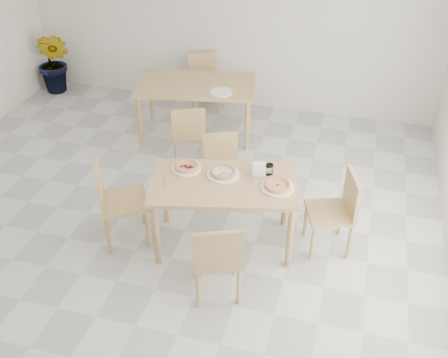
% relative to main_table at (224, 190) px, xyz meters
% --- Properties ---
extents(main_table, '(1.53, 1.09, 0.75)m').
position_rel_main_table_xyz_m(main_table, '(0.00, 0.00, 0.00)').
color(main_table, tan).
rests_on(main_table, ground).
extents(chair_south, '(0.54, 0.54, 0.84)m').
position_rel_main_table_xyz_m(chair_south, '(0.14, -0.73, -0.17)').
color(chair_south, tan).
rests_on(chair_south, ground).
extents(chair_north, '(0.51, 0.51, 0.78)m').
position_rel_main_table_xyz_m(chair_north, '(-0.24, 0.76, -0.21)').
color(chair_north, tan).
rests_on(chair_north, ground).
extents(chair_west, '(0.62, 0.62, 0.91)m').
position_rel_main_table_xyz_m(chair_west, '(-1.05, -0.23, -0.13)').
color(chair_west, tan).
rests_on(chair_west, ground).
extents(chair_east, '(0.53, 0.53, 0.85)m').
position_rel_main_table_xyz_m(chair_east, '(1.08, 0.23, -0.17)').
color(chair_east, tan).
rests_on(chair_east, ground).
extents(plate_margherita, '(0.31, 0.31, 0.02)m').
position_rel_main_table_xyz_m(plate_margherita, '(0.51, 0.03, 0.10)').
color(plate_margherita, white).
rests_on(plate_margherita, main_table).
extents(plate_mushroom, '(0.32, 0.32, 0.02)m').
position_rel_main_table_xyz_m(plate_mushroom, '(-0.04, 0.11, 0.10)').
color(plate_mushroom, white).
rests_on(plate_mushroom, main_table).
extents(plate_pepperoni, '(0.29, 0.29, 0.02)m').
position_rel_main_table_xyz_m(plate_pepperoni, '(-0.41, 0.11, 0.10)').
color(plate_pepperoni, white).
rests_on(plate_pepperoni, main_table).
extents(pizza_margherita, '(0.33, 0.33, 0.03)m').
position_rel_main_table_xyz_m(pizza_margherita, '(0.51, 0.03, 0.12)').
color(pizza_margherita, '#E3A36B').
rests_on(pizza_margherita, plate_margherita).
extents(pizza_mushroom, '(0.29, 0.29, 0.03)m').
position_rel_main_table_xyz_m(pizza_mushroom, '(-0.04, 0.11, 0.12)').
color(pizza_mushroom, '#E3A36B').
rests_on(pizza_mushroom, plate_mushroom).
extents(pizza_pepperoni, '(0.30, 0.30, 0.03)m').
position_rel_main_table_xyz_m(pizza_pepperoni, '(-0.41, 0.11, 0.12)').
color(pizza_pepperoni, '#E3A36B').
rests_on(pizza_pepperoni, plate_pepperoni).
extents(tumbler_a, '(0.08, 0.08, 0.10)m').
position_rel_main_table_xyz_m(tumbler_a, '(0.38, 0.26, 0.14)').
color(tumbler_a, white).
rests_on(tumbler_a, main_table).
extents(tumbler_b, '(0.07, 0.07, 0.09)m').
position_rel_main_table_xyz_m(tumbler_b, '(0.38, 0.24, 0.14)').
color(tumbler_b, white).
rests_on(tumbler_b, main_table).
extents(napkin_holder, '(0.14, 0.09, 0.15)m').
position_rel_main_table_xyz_m(napkin_holder, '(0.30, 0.18, 0.16)').
color(napkin_holder, silver).
rests_on(napkin_holder, main_table).
extents(fork_a, '(0.08, 0.18, 0.01)m').
position_rel_main_table_xyz_m(fork_a, '(-0.53, -0.18, 0.09)').
color(fork_a, silver).
rests_on(fork_a, main_table).
extents(fork_b, '(0.04, 0.19, 0.01)m').
position_rel_main_table_xyz_m(fork_b, '(0.26, 0.15, 0.09)').
color(fork_b, silver).
rests_on(fork_b, main_table).
extents(second_table, '(1.66, 1.14, 0.75)m').
position_rel_main_table_xyz_m(second_table, '(-0.94, 2.06, 0.01)').
color(second_table, tan).
rests_on(second_table, ground).
extents(chair_back_s, '(0.52, 0.52, 0.81)m').
position_rel_main_table_xyz_m(chair_back_s, '(-0.81, 1.33, -0.19)').
color(chair_back_s, tan).
rests_on(chair_back_s, ground).
extents(chair_back_n, '(0.54, 0.54, 0.81)m').
position_rel_main_table_xyz_m(chair_back_n, '(-1.10, 2.88, -0.19)').
color(chair_back_n, tan).
rests_on(chair_back_n, ground).
extents(plate_empty, '(0.29, 0.29, 0.02)m').
position_rel_main_table_xyz_m(plate_empty, '(-0.55, 1.88, 0.10)').
color(plate_empty, white).
rests_on(plate_empty, second_table).
extents(potted_plant, '(0.61, 0.53, 0.98)m').
position_rel_main_table_xyz_m(potted_plant, '(-3.47, 2.79, -0.17)').
color(potted_plant, '#216F23').
rests_on(potted_plant, ground).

